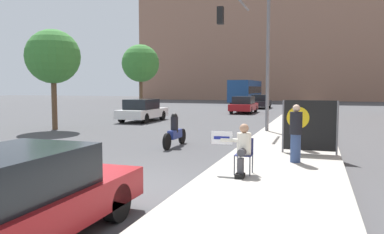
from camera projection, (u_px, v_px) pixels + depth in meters
ground_plane at (112, 189)px, 8.20m from camera, size 160.00×160.00×0.00m
sidewalk_curb at (300, 125)px, 21.32m from camera, size 3.34×90.00×0.15m
building_backdrop_far at (284, 22)px, 67.49m from camera, size 52.00×12.00×27.92m
seated_protester at (242, 147)px, 8.91m from camera, size 0.99×0.77×1.21m
jogger_on_sidewalk at (296, 133)px, 10.36m from camera, size 0.34×0.34×1.61m
pedestrian_behind at (301, 125)px, 12.62m from camera, size 0.34×0.34×1.60m
protest_banner at (309, 125)px, 11.71m from camera, size 1.68×0.06×1.68m
traffic_light_pole at (251, 43)px, 17.91m from camera, size 2.56×2.33×6.31m
parked_car_curbside at (17, 199)px, 5.18m from camera, size 1.79×4.15×1.38m
car_on_road_nearest at (142, 110)px, 24.64m from camera, size 1.88×4.32×1.46m
car_on_road_midblock at (244, 105)px, 32.58m from camera, size 1.85×4.34×1.47m
car_on_road_distant at (260, 102)px, 40.02m from camera, size 1.80×4.66×1.48m
city_bus_on_road at (246, 91)px, 48.85m from camera, size 2.54×10.63×3.12m
motorcycle_on_road at (175, 132)px, 14.07m from camera, size 0.28×2.18×1.27m
street_tree_near_curb at (53, 57)px, 19.56m from camera, size 2.83×2.83×5.26m
street_tree_midblock at (141, 64)px, 30.05m from camera, size 3.01×3.01×5.68m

